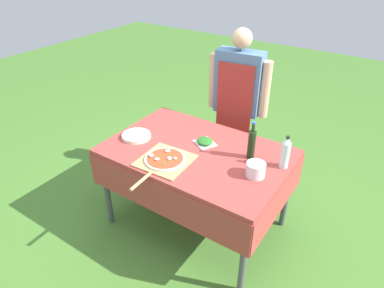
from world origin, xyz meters
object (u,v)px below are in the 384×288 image
(oil_bottle, at_px, (252,144))
(herb_container, at_px, (205,141))
(plate_stack, at_px, (136,136))
(prep_table, at_px, (197,159))
(person_cook, at_px, (238,98))
(pizza_on_peel, at_px, (164,160))
(water_bottle, at_px, (285,153))
(mixing_tub, at_px, (256,170))

(oil_bottle, xyz_separation_m, herb_container, (-0.39, -0.02, -0.10))
(herb_container, height_order, plate_stack, herb_container)
(prep_table, relative_size, person_cook, 0.92)
(person_cook, xyz_separation_m, pizza_on_peel, (-0.06, -1.05, -0.13))
(person_cook, distance_m, pizza_on_peel, 1.06)
(water_bottle, xyz_separation_m, herb_container, (-0.65, -0.04, -0.10))
(water_bottle, distance_m, plate_stack, 1.21)
(mixing_tub, bearing_deg, oil_bottle, 123.94)
(pizza_on_peel, xyz_separation_m, plate_stack, (-0.41, 0.15, 0.00))
(pizza_on_peel, bearing_deg, plate_stack, 156.35)
(herb_container, height_order, mixing_tub, mixing_tub)
(prep_table, xyz_separation_m, herb_container, (-0.00, 0.12, 0.10))
(prep_table, distance_m, water_bottle, 0.70)
(person_cook, relative_size, oil_bottle, 5.12)
(water_bottle, xyz_separation_m, plate_stack, (-1.17, -0.28, -0.11))
(prep_table, bearing_deg, plate_stack, -167.53)
(person_cook, xyz_separation_m, mixing_tub, (0.58, -0.84, -0.09))
(person_cook, height_order, water_bottle, person_cook)
(pizza_on_peel, height_order, mixing_tub, mixing_tub)
(plate_stack, bearing_deg, mixing_tub, 3.53)
(water_bottle, distance_m, mixing_tub, 0.26)
(prep_table, distance_m, plate_stack, 0.55)
(person_cook, distance_m, herb_container, 0.68)
(oil_bottle, relative_size, water_bottle, 1.18)
(mixing_tub, bearing_deg, person_cook, 124.67)
(mixing_tub, bearing_deg, water_bottle, 59.50)
(oil_bottle, bearing_deg, prep_table, -160.61)
(herb_container, bearing_deg, pizza_on_peel, -105.83)
(prep_table, height_order, water_bottle, water_bottle)
(prep_table, bearing_deg, pizza_on_peel, -112.43)
(plate_stack, bearing_deg, water_bottle, 13.27)
(pizza_on_peel, xyz_separation_m, herb_container, (0.11, 0.39, 0.01))
(plate_stack, bearing_deg, herb_container, 24.30)
(mixing_tub, xyz_separation_m, plate_stack, (-1.05, -0.06, -0.04))
(herb_container, distance_m, plate_stack, 0.57)
(herb_container, relative_size, mixing_tub, 1.57)
(plate_stack, bearing_deg, person_cook, 62.51)
(person_cook, distance_m, water_bottle, 0.94)
(oil_bottle, relative_size, mixing_tub, 2.24)
(pizza_on_peel, relative_size, plate_stack, 2.48)
(person_cook, xyz_separation_m, plate_stack, (-0.47, -0.90, -0.13))
(water_bottle, bearing_deg, plate_stack, -166.73)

